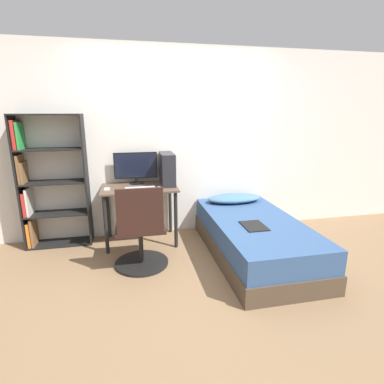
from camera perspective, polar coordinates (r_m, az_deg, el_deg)
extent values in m
plane|color=#846647|center=(3.19, 1.71, -16.40)|extent=(14.00, 14.00, 0.00)
cube|color=silver|center=(4.13, -2.85, 9.23)|extent=(8.00, 0.05, 2.50)
cube|color=brown|center=(3.84, -9.99, 0.82)|extent=(0.94, 0.61, 0.02)
cylinder|color=black|center=(3.72, -16.09, -6.08)|extent=(0.04, 0.04, 0.73)
cylinder|color=black|center=(3.74, -3.10, -5.35)|extent=(0.04, 0.04, 0.73)
cylinder|color=black|center=(4.20, -15.66, -3.62)|extent=(0.04, 0.04, 0.73)
cylinder|color=black|center=(4.22, -4.19, -2.99)|extent=(0.04, 0.04, 0.73)
cube|color=black|center=(4.18, -29.91, 1.38)|extent=(0.02, 0.30, 1.64)
cube|color=black|center=(4.01, -19.38, 2.03)|extent=(0.02, 0.30, 1.64)
cube|color=black|center=(4.32, -23.58, -8.86)|extent=(0.75, 0.30, 0.02)
cube|color=black|center=(4.18, -24.15, -3.73)|extent=(0.75, 0.30, 0.02)
cube|color=black|center=(4.08, -24.76, 1.70)|extent=(0.75, 0.30, 0.02)
cube|color=black|center=(4.01, -25.39, 7.36)|extent=(0.75, 0.30, 0.02)
cube|color=black|center=(3.99, -26.05, 13.13)|extent=(0.75, 0.30, 0.02)
cube|color=orange|center=(4.35, -28.35, -6.93)|extent=(0.03, 0.25, 0.31)
cube|color=brown|center=(4.32, -27.87, -6.60)|extent=(0.03, 0.25, 0.36)
cube|color=red|center=(4.23, -29.00, -1.91)|extent=(0.04, 0.25, 0.29)
cube|color=beige|center=(4.21, -28.57, -1.57)|extent=(0.03, 0.25, 0.34)
cube|color=brown|center=(4.14, -29.81, 3.84)|extent=(0.03, 0.25, 0.34)
cube|color=brown|center=(4.14, -29.37, 3.26)|extent=(0.02, 0.25, 0.26)
cube|color=red|center=(4.09, -30.47, 9.38)|extent=(0.04, 0.25, 0.34)
cube|color=green|center=(4.08, -29.91, 9.27)|extent=(0.02, 0.25, 0.31)
cylinder|color=black|center=(3.52, -9.53, -13.14)|extent=(0.60, 0.60, 0.03)
cylinder|color=black|center=(3.42, -9.69, -9.88)|extent=(0.05, 0.05, 0.41)
cube|color=black|center=(3.33, -9.86, -6.36)|extent=(0.52, 0.52, 0.04)
cube|color=black|center=(3.02, -9.87, -3.56)|extent=(0.47, 0.04, 0.46)
cube|color=#4C3D2D|center=(3.71, 11.63, -10.23)|extent=(0.98, 1.95, 0.20)
cube|color=#33517F|center=(3.62, 11.82, -6.98)|extent=(0.95, 1.91, 0.25)
ellipsoid|color=teal|center=(4.18, 8.06, -1.18)|extent=(0.75, 0.36, 0.11)
cube|color=black|center=(3.35, 11.73, -6.34)|extent=(0.24, 0.32, 0.01)
cylinder|color=black|center=(4.03, -10.51, 1.69)|extent=(0.19, 0.19, 0.01)
cylinder|color=black|center=(4.02, -10.54, 2.28)|extent=(0.04, 0.04, 0.07)
cube|color=black|center=(3.99, -10.67, 5.02)|extent=(0.56, 0.01, 0.34)
cube|color=black|center=(3.98, -10.67, 5.00)|extent=(0.53, 0.01, 0.31)
cube|color=silver|center=(3.72, -9.83, 0.69)|extent=(0.36, 0.12, 0.02)
cube|color=#232328|center=(3.89, -4.76, 4.42)|extent=(0.17, 0.43, 0.41)
ellipsoid|color=silver|center=(3.73, -6.27, 0.88)|extent=(0.06, 0.09, 0.02)
cube|color=#B7B7BC|center=(3.80, -15.87, 0.56)|extent=(0.07, 0.14, 0.01)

